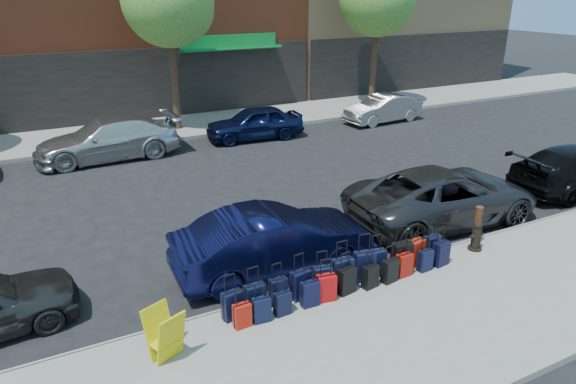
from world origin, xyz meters
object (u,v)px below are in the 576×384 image
fire_hydrant (476,237)px  car_near_1 (274,241)px  tree_right (380,0)px  car_near_2 (443,196)px  suitcase_front_5 (342,273)px  display_rack (165,335)px  car_far_1 (108,139)px  tree_center (172,3)px  car_far_2 (254,123)px  car_far_3 (383,109)px  bollard (477,225)px

fire_hydrant → car_near_1: (-4.66, 1.54, 0.26)m
tree_right → car_near_2: bearing=-118.3°
suitcase_front_5 → display_rack: (-3.88, -0.50, 0.13)m
car_near_1 → car_far_1: car_far_1 is taller
tree_center → car_far_1: (-3.53, -2.63, -4.65)m
display_rack → car_near_1: 3.59m
tree_center → car_far_2: (2.43, -2.66, -4.72)m
car_near_1 → suitcase_front_5: bearing=-147.0°
car_far_3 → car_near_2: bearing=-32.6°
tree_right → car_near_1: tree_right is taller
car_near_1 → car_far_1: bearing=13.0°
suitcase_front_5 → car_far_1: car_far_1 is taller
tree_right → display_rack: tree_right is taller
bollard → car_near_1: size_ratio=0.22×
fire_hydrant → car_far_1: size_ratio=0.14×
bollard → tree_right: bearing=63.1°
car_near_2 → bollard: bearing=167.5°
suitcase_front_5 → display_rack: bearing=-170.7°
tree_right → car_far_1: 15.01m
tree_right → suitcase_front_5: tree_right is taller
fire_hydrant → car_far_1: 13.52m
tree_center → car_near_1: size_ratio=1.60×
fire_hydrant → car_far_2: bearing=93.5°
display_rack → car_far_1: 12.27m
car_far_3 → tree_right: bearing=147.9°
tree_center → suitcase_front_5: 15.18m
car_near_2 → car_far_3: size_ratio=1.39×
suitcase_front_5 → fire_hydrant: suitcase_front_5 is taller
tree_center → car_near_2: bearing=-73.4°
tree_right → car_far_3: 5.71m
tree_center → display_rack: 16.25m
bollard → car_near_1: car_near_1 is taller
bollard → display_rack: bearing=-175.4°
tree_right → car_far_1: tree_right is taller
bollard → display_rack: 7.85m
car_near_2 → car_far_1: (-7.27, 9.92, 0.00)m
display_rack → car_near_1: car_near_1 is taller
display_rack → car_near_2: size_ratio=0.17×
tree_right → suitcase_front_5: size_ratio=6.89×
fire_hydrant → car_far_2: 11.76m
car_far_1 → car_far_2: (5.96, -0.04, -0.06)m
tree_right → display_rack: bearing=-135.4°
car_far_3 → car_far_1: bearing=-94.9°
tree_right → car_far_1: size_ratio=1.39×
fire_hydrant → bollard: bollard is taller
suitcase_front_5 → car_far_2: 12.08m
car_near_2 → suitcase_front_5: bearing=114.9°
display_rack → car_near_1: (2.99, 1.99, 0.14)m
tree_center → tree_right: size_ratio=1.00×
tree_center → tree_right: same height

